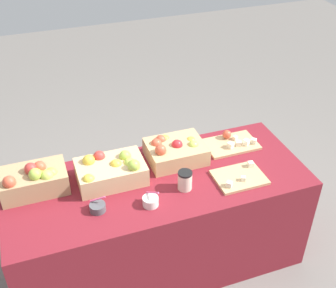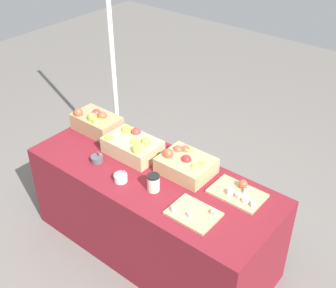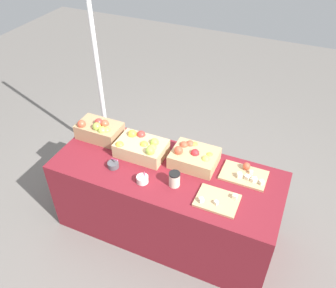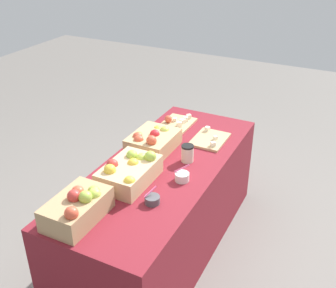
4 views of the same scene
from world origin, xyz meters
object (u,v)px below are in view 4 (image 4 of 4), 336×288
object	(u,v)px
apple_crate_left	(78,207)
cutting_board_back	(176,124)
sample_bowl_near	(182,177)
coffee_cup	(187,153)
apple_crate_right	(153,140)
sample_bowl_mid	(152,200)
cutting_board_front	(210,139)
apple_crate_middle	(130,171)

from	to	relation	value
apple_crate_left	cutting_board_back	xyz separation A→B (m)	(1.33, 0.03, -0.07)
sample_bowl_near	coffee_cup	size ratio (longest dim) A/B	0.90
apple_crate_left	apple_crate_right	world-z (taller)	apple_crate_left
sample_bowl_mid	coffee_cup	distance (m)	0.54
apple_crate_left	cutting_board_front	xyz separation A→B (m)	(1.21, -0.31, -0.07)
sample_bowl_near	coffee_cup	world-z (taller)	coffee_cup
apple_crate_left	cutting_board_back	distance (m)	1.33
apple_crate_middle	cutting_board_back	xyz separation A→B (m)	(0.87, 0.09, -0.06)
apple_crate_left	cutting_board_front	distance (m)	1.25
cutting_board_front	cutting_board_back	size ratio (longest dim) A/B	0.87
apple_crate_right	cutting_board_back	size ratio (longest dim) A/B	1.03
apple_crate_right	cutting_board_front	xyz separation A→B (m)	(0.31, -0.33, -0.06)
sample_bowl_mid	sample_bowl_near	bearing A→B (deg)	-10.78
apple_crate_middle	cutting_board_back	bearing A→B (deg)	5.99
apple_crate_right	cutting_board_back	bearing A→B (deg)	2.12
apple_crate_right	sample_bowl_near	bearing A→B (deg)	-127.88
cutting_board_front	apple_crate_right	bearing A→B (deg)	132.91
coffee_cup	cutting_board_back	bearing A→B (deg)	33.75
cutting_board_back	apple_crate_right	bearing A→B (deg)	-177.88
sample_bowl_near	coffee_cup	xyz separation A→B (m)	(0.24, 0.07, 0.03)
apple_crate_right	sample_bowl_near	distance (m)	0.47
apple_crate_left	sample_bowl_mid	size ratio (longest dim) A/B	3.96
sample_bowl_near	cutting_board_front	bearing A→B (deg)	3.96
apple_crate_right	cutting_board_back	distance (m)	0.43
cutting_board_back	sample_bowl_mid	size ratio (longest dim) A/B	3.65
apple_crate_left	apple_crate_right	distance (m)	0.90
apple_crate_middle	cutting_board_back	distance (m)	0.88
apple_crate_right	coffee_cup	world-z (taller)	apple_crate_right
apple_crate_middle	coffee_cup	world-z (taller)	apple_crate_middle
apple_crate_right	cutting_board_front	size ratio (longest dim) A/B	1.19
cutting_board_front	cutting_board_back	bearing A→B (deg)	71.07
sample_bowl_mid	coffee_cup	bearing A→B (deg)	1.41
sample_bowl_mid	apple_crate_left	bearing A→B (deg)	136.42
apple_crate_left	sample_bowl_near	distance (m)	0.71
coffee_cup	sample_bowl_mid	bearing A→B (deg)	-178.59
apple_crate_middle	sample_bowl_mid	size ratio (longest dim) A/B	4.20
sample_bowl_near	apple_crate_middle	bearing A→B (deg)	117.81
apple_crate_left	cutting_board_front	size ratio (longest dim) A/B	1.25
cutting_board_back	sample_bowl_near	xyz separation A→B (m)	(-0.72, -0.39, 0.01)
apple_crate_left	sample_bowl_near	world-z (taller)	apple_crate_left
apple_crate_middle	cutting_board_front	distance (m)	0.80
apple_crate_right	cutting_board_back	world-z (taller)	apple_crate_right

